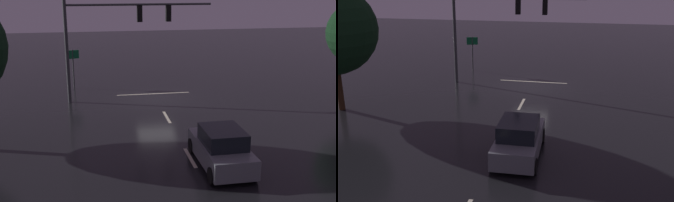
{
  "view_description": "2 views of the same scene",
  "coord_description": "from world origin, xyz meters",
  "views": [
    {
      "loc": [
        4.07,
        27.42,
        7.56
      ],
      "look_at": [
        0.28,
        5.99,
        1.52
      ],
      "focal_mm": 46.73,
      "sensor_mm": 36.0,
      "label": 1
    },
    {
      "loc": [
        -3.63,
        26.45,
        7.58
      ],
      "look_at": [
        0.42,
        6.68,
        1.03
      ],
      "focal_mm": 41.66,
      "sensor_mm": 36.0,
      "label": 2
    }
  ],
  "objects": [
    {
      "name": "route_sign",
      "position": [
        5.4,
        -3.9,
        2.03
      ],
      "size": [
        0.88,
        0.31,
        2.82
      ],
      "color": "#383A3D",
      "rests_on": "ground_plane"
    },
    {
      "name": "car_approaching",
      "position": [
        -1.07,
        11.09,
        0.8
      ],
      "size": [
        1.96,
        4.39,
        1.7
      ],
      "color": "slate",
      "rests_on": "ground_plane"
    },
    {
      "name": "lane_dash_mid",
      "position": [
        0.0,
        10.0,
        0.0
      ],
      "size": [
        0.16,
        2.2,
        0.01
      ],
      "primitive_type": "cube",
      "rotation": [
        0.0,
        0.0,
        1.57
      ],
      "color": "beige",
      "rests_on": "ground_plane"
    },
    {
      "name": "ground_plane",
      "position": [
        0.0,
        0.0,
        0.0
      ],
      "size": [
        80.0,
        80.0,
        0.0
      ],
      "primitive_type": "plane",
      "color": "black"
    },
    {
      "name": "lane_dash_far",
      "position": [
        0.0,
        4.0,
        0.0
      ],
      "size": [
        0.16,
        2.2,
        0.01
      ],
      "primitive_type": "cube",
      "rotation": [
        0.0,
        0.0,
        1.57
      ],
      "color": "beige",
      "rests_on": "ground_plane"
    },
    {
      "name": "traffic_signal_assembly",
      "position": [
        2.61,
        -0.2,
        4.78
      ],
      "size": [
        9.25,
        0.47,
        6.93
      ],
      "color": "#383A3D",
      "rests_on": "ground_plane"
    },
    {
      "name": "stop_bar",
      "position": [
        0.0,
        -1.39,
        0.0
      ],
      "size": [
        5.0,
        0.16,
        0.01
      ],
      "primitive_type": "cube",
      "color": "beige",
      "rests_on": "ground_plane"
    }
  ]
}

